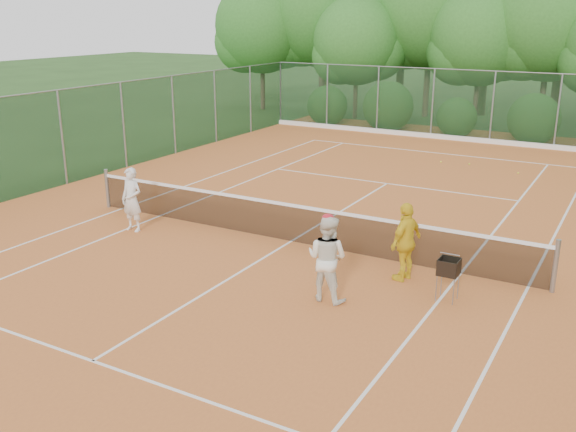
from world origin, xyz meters
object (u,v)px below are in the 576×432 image
object	(u,v)px
player_yellow	(406,242)
player_center_grp	(327,258)
player_white	(132,200)
ball_hopper	(449,268)

from	to	relation	value
player_yellow	player_center_grp	bearing A→B (deg)	-16.31
player_center_grp	player_yellow	xyz separation A→B (m)	(0.96, 1.67, -0.03)
player_white	player_yellow	bearing A→B (deg)	2.55
player_center_grp	ball_hopper	bearing A→B (deg)	28.48
player_center_grp	player_yellow	bearing A→B (deg)	59.96
player_center_grp	ball_hopper	distance (m)	2.31
player_white	player_yellow	size ratio (longest dim) A/B	0.98
player_white	ball_hopper	bearing A→B (deg)	-1.87
player_white	player_yellow	world-z (taller)	player_yellow
player_center_grp	ball_hopper	xyz separation A→B (m)	(2.03, 1.10, -0.18)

